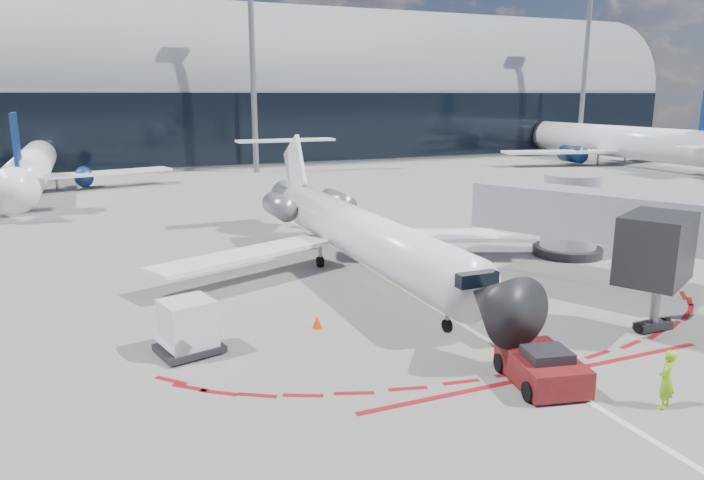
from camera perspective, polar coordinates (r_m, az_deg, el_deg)
name	(u,v)px	position (r m, az deg, el deg)	size (l,w,h in m)	color
ground	(395,283)	(31.82, 3.89, -3.95)	(260.00, 260.00, 0.00)	slate
apron_centerline	(378,273)	(33.54, 2.37, -3.02)	(0.25, 40.00, 0.01)	silver
apron_stop_bar	(545,375)	(22.79, 17.15, -11.64)	(14.00, 0.25, 0.01)	maroon
terminal_building	(190,100)	(93.16, -14.54, 12.22)	(150.00, 24.15, 24.00)	gray
jet_bridge	(594,221)	(34.27, 21.14, 1.60)	(10.03, 15.20, 4.90)	#94979C
light_mast_centre	(253,66)	(77.52, -9.01, 15.31)	(0.70, 0.70, 25.00)	gray
light_mast_east	(585,72)	(101.87, 20.40, 14.12)	(0.70, 0.70, 25.00)	gray
regional_jet	(353,230)	(33.53, 0.07, 0.95)	(21.88, 26.99, 6.76)	white
pushback_tug	(542,367)	(21.92, 16.88, -10.99)	(2.70, 5.17, 1.31)	#55130C
ramp_worker	(666,379)	(21.57, 26.67, -11.25)	(0.68, 0.45, 1.88)	#92DB17
uld_container	(188,327)	(23.91, -14.68, -7.68)	(2.57, 2.33, 2.05)	black
safety_cone_left	(317,322)	(25.81, -3.18, -7.43)	(0.40, 0.40, 0.55)	#F33B05
bg_airliner_1	(30,140)	(69.14, -27.22, 8.07)	(30.66, 32.46, 9.92)	white
bg_airliner_2	(609,118)	(93.96, 22.34, 10.19)	(37.64, 39.86, 12.18)	white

